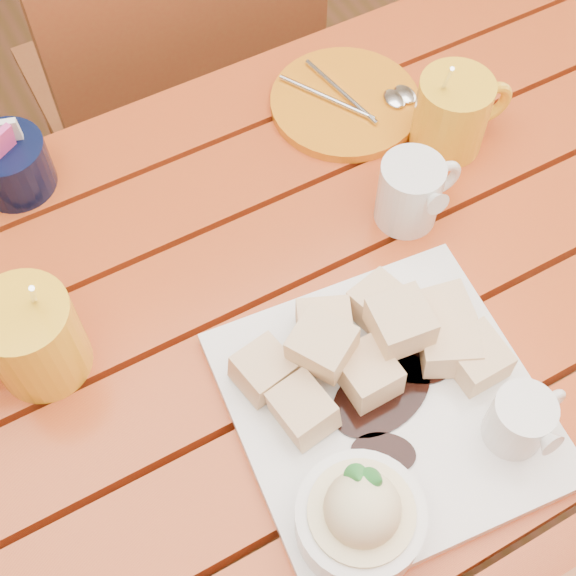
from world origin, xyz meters
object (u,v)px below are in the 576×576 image
orange_saucer (346,102)px  table (305,375)px  coffee_mug_right (454,113)px  coffee_mug_left (30,338)px  chair_far (178,91)px  dessert_plate (384,419)px

orange_saucer → table: bearing=-128.3°
coffee_mug_right → orange_saucer: coffee_mug_right is taller
coffee_mug_left → chair_far: bearing=68.4°
coffee_mug_right → orange_saucer: size_ratio=0.77×
table → coffee_mug_right: 0.36m
table → coffee_mug_right: (0.28, 0.15, 0.16)m
chair_far → coffee_mug_left: bearing=55.7°
table → coffee_mug_left: 0.32m
chair_far → coffee_mug_right: bearing=110.7°
chair_far → table: bearing=80.8°
coffee_mug_right → chair_far: (-0.18, 0.48, -0.29)m
coffee_mug_right → dessert_plate: bearing=-127.0°
coffee_mug_left → coffee_mug_right: size_ratio=1.08×
dessert_plate → chair_far: size_ratio=0.35×
coffee_mug_left → chair_far: coffee_mug_left is taller
coffee_mug_right → chair_far: bearing=117.5°
orange_saucer → chair_far: 0.45m
coffee_mug_left → coffee_mug_right: 0.54m
dessert_plate → orange_saucer: 0.44m
coffee_mug_right → coffee_mug_left: bearing=-167.7°
coffee_mug_left → orange_saucer: size_ratio=0.84×
coffee_mug_left → orange_saucer: coffee_mug_left is taller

